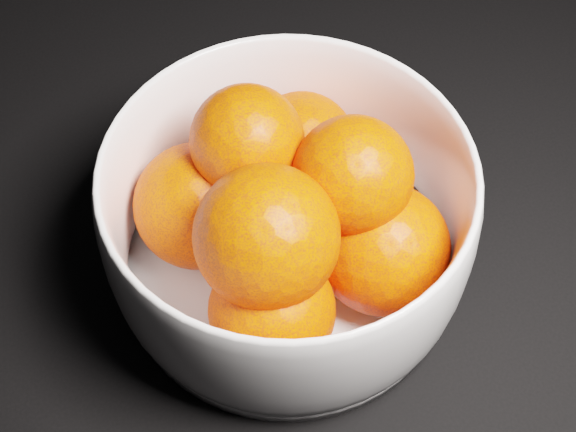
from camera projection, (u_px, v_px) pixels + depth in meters
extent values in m
cylinder|color=white|center=(288.00, 263.00, 0.53)|extent=(0.21, 0.21, 0.01)
sphere|color=#FF3E02|center=(302.00, 146.00, 0.53)|extent=(0.07, 0.07, 0.07)
sphere|color=#FF3E02|center=(198.00, 206.00, 0.50)|extent=(0.08, 0.08, 0.08)
sphere|color=#FF3E02|center=(272.00, 310.00, 0.46)|extent=(0.07, 0.07, 0.07)
sphere|color=#FF3E02|center=(383.00, 249.00, 0.48)|extent=(0.08, 0.08, 0.08)
sphere|color=#FF3E02|center=(247.00, 141.00, 0.47)|extent=(0.07, 0.07, 0.07)
sphere|color=#FF3E02|center=(267.00, 237.00, 0.44)|extent=(0.08, 0.08, 0.08)
sphere|color=#FF3E02|center=(353.00, 176.00, 0.46)|extent=(0.07, 0.07, 0.07)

